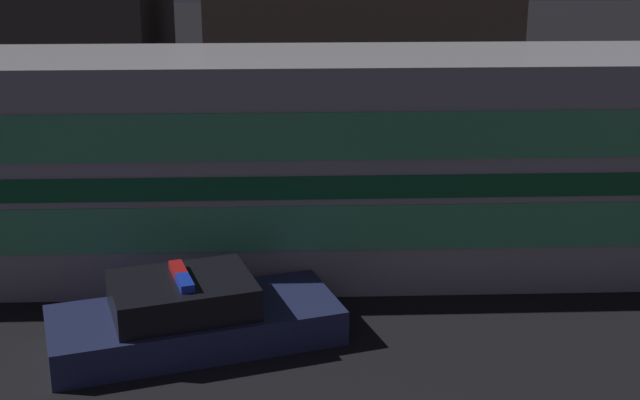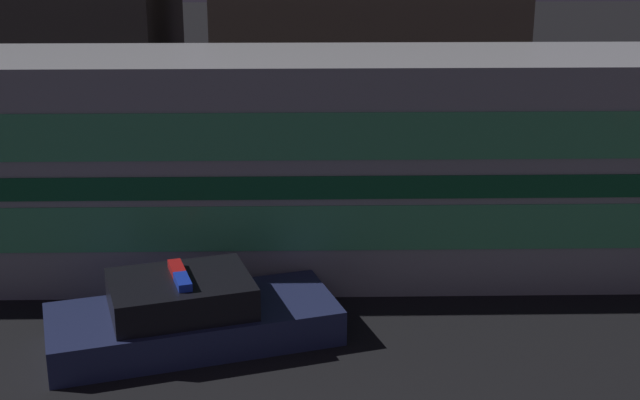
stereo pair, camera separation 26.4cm
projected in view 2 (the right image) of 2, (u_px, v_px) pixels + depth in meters
train at (427, 163)px, 16.12m from camera, size 23.66×2.98×3.95m
police_car at (190, 316)px, 13.60m from camera, size 4.69×2.97×1.17m
building_left at (54, 11)px, 23.79m from camera, size 6.06×6.56×7.59m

